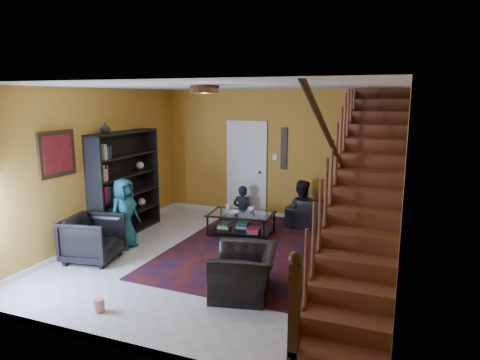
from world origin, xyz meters
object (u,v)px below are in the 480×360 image
Objects in this scene: bookshelf at (126,185)px; coffee_table at (241,223)px; armchair_left at (93,239)px; armchair_right at (244,272)px; sofa at (342,215)px.

bookshelf is 1.60× the size of coffee_table.
armchair_left is 2.73m from armchair_right.
armchair_right is (3.07, -1.64, -0.65)m from bookshelf.
sofa is 2.05m from coffee_table.
bookshelf is 2.07× the size of armchair_right.
coffee_table is (-0.93, 2.28, -0.05)m from armchair_right.
coffee_table is at bearing -50.89° from armchair_left.
coffee_table is at bearing -170.45° from armchair_right.
armchair_right is (2.72, -0.22, -0.06)m from armchair_left.
bookshelf is 1.57m from armchair_left.
sofa is 2.22× the size of armchair_right.
armchair_right is at bearing -67.91° from coffee_table.
armchair_left is 0.85× the size of armchair_right.
armchair_left is at bearing 48.41° from sofa.
armchair_right is 2.46m from coffee_table.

